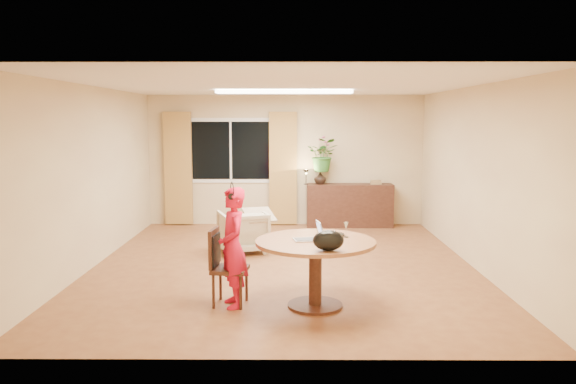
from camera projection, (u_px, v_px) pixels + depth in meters
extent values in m
plane|color=brown|center=(283.00, 265.00, 8.22)|extent=(6.50, 6.50, 0.00)
plane|color=white|center=(283.00, 85.00, 7.88)|extent=(6.50, 6.50, 0.00)
plane|color=tan|center=(286.00, 160.00, 11.27)|extent=(5.50, 0.00, 5.50)
plane|color=tan|center=(92.00, 177.00, 8.07)|extent=(0.00, 6.50, 6.50)
plane|color=tan|center=(475.00, 177.00, 8.03)|extent=(0.00, 6.50, 6.50)
cube|color=white|center=(231.00, 151.00, 11.24)|extent=(1.70, 0.02, 1.30)
cube|color=black|center=(231.00, 151.00, 11.23)|extent=(1.55, 0.01, 1.15)
cube|color=white|center=(231.00, 151.00, 11.22)|extent=(0.04, 0.01, 1.15)
cube|color=brown|center=(178.00, 168.00, 11.21)|extent=(0.55, 0.08, 2.25)
cube|color=brown|center=(283.00, 169.00, 11.20)|extent=(0.55, 0.08, 2.25)
cube|color=white|center=(284.00, 92.00, 9.08)|extent=(2.20, 0.35, 0.05)
cylinder|color=brown|center=(316.00, 242.00, 6.31)|extent=(1.36, 1.36, 0.04)
cylinder|color=black|center=(315.00, 275.00, 6.36)|extent=(0.15, 0.15, 0.73)
cylinder|color=black|center=(315.00, 305.00, 6.41)|extent=(0.63, 0.63, 0.03)
imported|color=red|center=(233.00, 247.00, 6.35)|extent=(0.57, 0.46, 1.37)
imported|color=beige|center=(243.00, 231.00, 9.00)|extent=(0.92, 0.93, 0.67)
cube|color=black|center=(350.00, 205.00, 11.14)|extent=(1.70, 0.41, 0.85)
imported|color=black|center=(320.00, 178.00, 11.07)|extent=(0.29, 0.29, 0.25)
imported|color=#326827|center=(323.00, 155.00, 11.01)|extent=(0.69, 0.62, 0.66)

